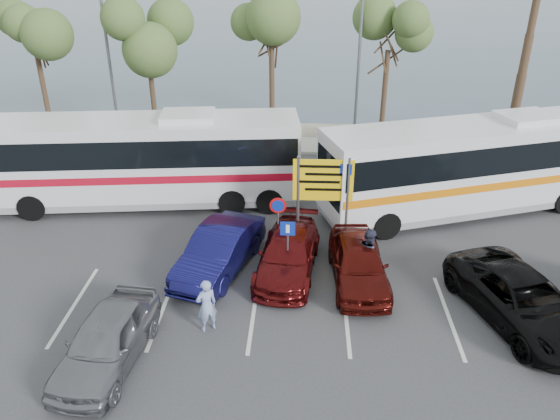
{
  "coord_description": "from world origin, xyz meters",
  "views": [
    {
      "loc": [
        0.27,
        -14.94,
        10.64
      ],
      "look_at": [
        -0.56,
        3.0,
        1.56
      ],
      "focal_mm": 35.0,
      "sensor_mm": 36.0,
      "label": 1
    }
  ],
  "objects_px": {
    "direction_sign": "(323,187)",
    "suv_black": "(523,300)",
    "pedestrian_far": "(369,254)",
    "car_silver_a": "(107,340)",
    "car_blue": "(219,251)",
    "street_lamp_right": "(359,66)",
    "coach_bus_right": "(476,169)",
    "pedestrian_near": "(207,306)",
    "coach_bus_left": "(145,163)",
    "street_lamp_left": "(109,64)",
    "car_maroon": "(288,254)",
    "car_red": "(359,263)"
  },
  "relations": [
    {
      "from": "car_silver_a",
      "to": "street_lamp_left",
      "type": "bearing_deg",
      "value": 113.02
    },
    {
      "from": "street_lamp_left",
      "to": "car_blue",
      "type": "relative_size",
      "value": 1.68
    },
    {
      "from": "street_lamp_right",
      "to": "car_blue",
      "type": "bearing_deg",
      "value": -114.58
    },
    {
      "from": "pedestrian_far",
      "to": "coach_bus_right",
      "type": "bearing_deg",
      "value": -62.21
    },
    {
      "from": "coach_bus_right",
      "to": "pedestrian_far",
      "type": "bearing_deg",
      "value": -131.98
    },
    {
      "from": "street_lamp_left",
      "to": "coach_bus_right",
      "type": "relative_size",
      "value": 0.6
    },
    {
      "from": "coach_bus_left",
      "to": "pedestrian_far",
      "type": "distance_m",
      "value": 10.63
    },
    {
      "from": "street_lamp_right",
      "to": "coach_bus_right",
      "type": "relative_size",
      "value": 0.6
    },
    {
      "from": "direction_sign",
      "to": "pedestrian_near",
      "type": "distance_m",
      "value": 6.46
    },
    {
      "from": "coach_bus_right",
      "to": "pedestrian_far",
      "type": "distance_m",
      "value": 7.46
    },
    {
      "from": "street_lamp_right",
      "to": "direction_sign",
      "type": "distance_m",
      "value": 10.73
    },
    {
      "from": "street_lamp_left",
      "to": "coach_bus_left",
      "type": "height_order",
      "value": "street_lamp_left"
    },
    {
      "from": "direction_sign",
      "to": "car_blue",
      "type": "relative_size",
      "value": 0.75
    },
    {
      "from": "suv_black",
      "to": "pedestrian_far",
      "type": "height_order",
      "value": "pedestrian_far"
    },
    {
      "from": "street_lamp_right",
      "to": "coach_bus_right",
      "type": "height_order",
      "value": "street_lamp_right"
    },
    {
      "from": "coach_bus_left",
      "to": "pedestrian_near",
      "type": "xyz_separation_m",
      "value": [
        4.01,
        -8.5,
        -1.02
      ]
    },
    {
      "from": "street_lamp_left",
      "to": "car_maroon",
      "type": "bearing_deg",
      "value": -51.21
    },
    {
      "from": "street_lamp_left",
      "to": "pedestrian_near",
      "type": "distance_m",
      "value": 17.64
    },
    {
      "from": "car_silver_a",
      "to": "pedestrian_near",
      "type": "bearing_deg",
      "value": 37.56
    },
    {
      "from": "car_silver_a",
      "to": "pedestrian_far",
      "type": "height_order",
      "value": "pedestrian_far"
    },
    {
      "from": "street_lamp_left",
      "to": "car_red",
      "type": "xyz_separation_m",
      "value": [
        12.2,
        -12.75,
        -3.84
      ]
    },
    {
      "from": "car_red",
      "to": "street_lamp_left",
      "type": "bearing_deg",
      "value": 130.54
    },
    {
      "from": "street_lamp_left",
      "to": "car_silver_a",
      "type": "height_order",
      "value": "street_lamp_left"
    },
    {
      "from": "coach_bus_left",
      "to": "car_silver_a",
      "type": "xyz_separation_m",
      "value": [
        1.5,
        -10.0,
        -1.14
      ]
    },
    {
      "from": "street_lamp_left",
      "to": "coach_bus_left",
      "type": "bearing_deg",
      "value": -63.5
    },
    {
      "from": "suv_black",
      "to": "car_blue",
      "type": "bearing_deg",
      "value": 146.92
    },
    {
      "from": "street_lamp_right",
      "to": "coach_bus_left",
      "type": "relative_size",
      "value": 0.6
    },
    {
      "from": "suv_black",
      "to": "car_red",
      "type": "bearing_deg",
      "value": 139.61
    },
    {
      "from": "street_lamp_right",
      "to": "coach_bus_left",
      "type": "xyz_separation_m",
      "value": [
        -9.5,
        -7.02,
        -2.7
      ]
    },
    {
      "from": "pedestrian_far",
      "to": "car_silver_a",
      "type": "bearing_deg",
      "value": 100.56
    },
    {
      "from": "coach_bus_right",
      "to": "car_silver_a",
      "type": "xyz_separation_m",
      "value": [
        -12.5,
        -10.0,
        -1.15
      ]
    },
    {
      "from": "coach_bus_left",
      "to": "coach_bus_right",
      "type": "height_order",
      "value": "coach_bus_right"
    },
    {
      "from": "street_lamp_left",
      "to": "car_silver_a",
      "type": "bearing_deg",
      "value": -73.63
    },
    {
      "from": "coach_bus_left",
      "to": "car_red",
      "type": "distance_m",
      "value": 10.48
    },
    {
      "from": "coach_bus_right",
      "to": "car_blue",
      "type": "distance_m",
      "value": 11.42
    },
    {
      "from": "street_lamp_right",
      "to": "direction_sign",
      "type": "bearing_deg",
      "value": -100.94
    },
    {
      "from": "coach_bus_left",
      "to": "suv_black",
      "type": "bearing_deg",
      "value": -29.37
    },
    {
      "from": "direction_sign",
      "to": "suv_black",
      "type": "bearing_deg",
      "value": -35.61
    },
    {
      "from": "car_blue",
      "to": "car_silver_a",
      "type": "bearing_deg",
      "value": -99.85
    },
    {
      "from": "car_blue",
      "to": "pedestrian_far",
      "type": "relative_size",
      "value": 2.5
    },
    {
      "from": "street_lamp_left",
      "to": "coach_bus_right",
      "type": "distance_m",
      "value": 19.05
    },
    {
      "from": "direction_sign",
      "to": "pedestrian_far",
      "type": "distance_m",
      "value": 3.07
    },
    {
      "from": "car_blue",
      "to": "car_red",
      "type": "height_order",
      "value": "car_blue"
    },
    {
      "from": "street_lamp_right",
      "to": "direction_sign",
      "type": "height_order",
      "value": "street_lamp_right"
    },
    {
      "from": "direction_sign",
      "to": "car_silver_a",
      "type": "relative_size",
      "value": 0.81
    },
    {
      "from": "street_lamp_right",
      "to": "coach_bus_right",
      "type": "xyz_separation_m",
      "value": [
        4.5,
        -7.02,
        -2.7
      ]
    },
    {
      "from": "car_blue",
      "to": "suv_black",
      "type": "xyz_separation_m",
      "value": [
        9.6,
        -2.38,
        -0.03
      ]
    },
    {
      "from": "street_lamp_left",
      "to": "car_blue",
      "type": "distance_m",
      "value": 14.8
    },
    {
      "from": "street_lamp_right",
      "to": "car_red",
      "type": "height_order",
      "value": "street_lamp_right"
    },
    {
      "from": "direction_sign",
      "to": "pedestrian_near",
      "type": "bearing_deg",
      "value": -123.95
    }
  ]
}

